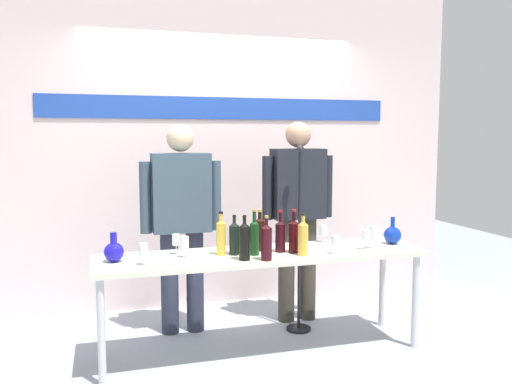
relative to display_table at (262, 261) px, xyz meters
name	(u,v)px	position (x,y,z in m)	size (l,w,h in m)	color
ground_plane	(262,351)	(0.00, 0.00, -0.68)	(10.00, 10.00, 0.00)	#98A0AE
back_wall	(222,144)	(0.00, 1.27, 0.82)	(4.63, 0.11, 3.00)	silver
display_table	(262,261)	(0.00, 0.00, 0.00)	(2.37, 0.58, 0.74)	silver
decanter_blue_left	(114,251)	(-1.03, 0.01, 0.13)	(0.13, 0.13, 0.20)	#1C16BA
decanter_blue_right	(392,235)	(1.07, 0.01, 0.13)	(0.14, 0.14, 0.21)	#102FA2
presenter_left	(181,214)	(-0.49, 0.57, 0.29)	(0.65, 0.22, 1.67)	#2C2F41
presenter_right	(298,207)	(0.49, 0.57, 0.30)	(0.63, 0.22, 1.70)	#39332A
wine_bottle_0	(294,235)	(0.22, -0.07, 0.19)	(0.07, 0.07, 0.32)	#35060A
wine_bottle_1	(280,235)	(0.14, -0.01, 0.19)	(0.07, 0.07, 0.31)	black
wine_bottle_2	(234,238)	(-0.21, -0.01, 0.19)	(0.07, 0.07, 0.28)	black
wine_bottle_3	(254,236)	(-0.07, -0.06, 0.20)	(0.07, 0.07, 0.33)	#143B19
wine_bottle_4	(221,236)	(-0.30, 0.01, 0.20)	(0.07, 0.07, 0.31)	gold
wine_bottle_5	(266,241)	(-0.04, -0.24, 0.19)	(0.07, 0.07, 0.30)	#360D14
wine_bottle_6	(245,240)	(-0.18, -0.19, 0.20)	(0.08, 0.08, 0.31)	black
wine_bottle_7	(260,233)	(0.01, 0.07, 0.19)	(0.08, 0.08, 0.30)	black
wine_bottle_8	(303,237)	(0.25, -0.17, 0.19)	(0.07, 0.07, 0.30)	gold
wine_glass_left_0	(176,240)	(-0.60, 0.12, 0.16)	(0.06, 0.06, 0.15)	white
wine_glass_left_1	(185,243)	(-0.56, 0.00, 0.17)	(0.06, 0.06, 0.15)	white
wine_glass_left_2	(143,250)	(-0.85, -0.14, 0.16)	(0.06, 0.06, 0.15)	white
wine_glass_right_0	(323,230)	(0.58, 0.22, 0.16)	(0.06, 0.06, 0.14)	white
wine_glass_right_1	(335,241)	(0.48, -0.19, 0.16)	(0.06, 0.06, 0.13)	white
wine_glass_right_2	(366,235)	(0.77, -0.13, 0.17)	(0.07, 0.07, 0.15)	white
wine_glass_right_3	(374,233)	(0.84, -0.09, 0.18)	(0.07, 0.07, 0.16)	white
microphone_stand	(299,270)	(0.42, 0.33, -0.18)	(0.20, 0.20, 1.51)	black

